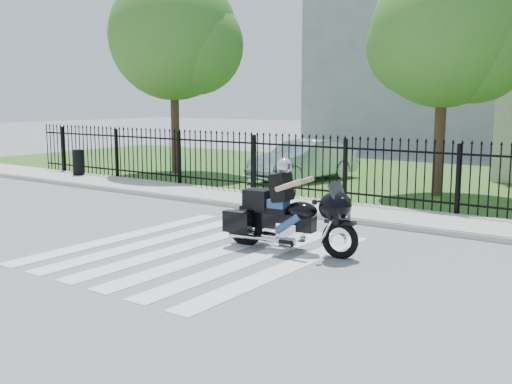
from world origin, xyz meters
The scene contains 12 objects.
ground centered at (0.00, 0.00, 0.00)m, with size 120.00×120.00×0.00m, color slate.
crosswalk centered at (0.00, 0.00, 0.01)m, with size 5.00×5.50×0.01m, color silver, non-canonical shape.
sidewalk centered at (0.00, 5.00, 0.06)m, with size 40.00×2.00×0.12m, color #ADAAA3.
curb centered at (0.00, 4.00, 0.06)m, with size 40.00×0.12×0.12m, color #ADAAA3.
grass_strip centered at (0.00, 12.00, 0.01)m, with size 40.00×12.00×0.02m, color #2B511B.
iron_fence centered at (0.00, 6.00, 0.90)m, with size 26.00×0.04×1.80m.
tree_left centered at (-8.50, 8.50, 5.17)m, with size 4.80×4.80×7.58m.
tree_mid centered at (1.50, 9.00, 4.67)m, with size 4.20×4.20×6.78m.
building_tall centered at (-3.00, 26.00, 6.00)m, with size 15.00×10.00×12.00m, color #989BA0.
motorcycle_rider centered at (1.35, 1.00, 0.74)m, with size 2.72×0.97×1.80m.
parked_car centered at (-3.41, 9.54, 0.73)m, with size 1.49×4.28×1.41m, color #9AAFC2.
litter_bin centered at (-10.44, 5.45, 0.58)m, with size 0.41×0.41×0.91m, color black.
Camera 1 is at (7.30, -8.31, 2.84)m, focal length 42.00 mm.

